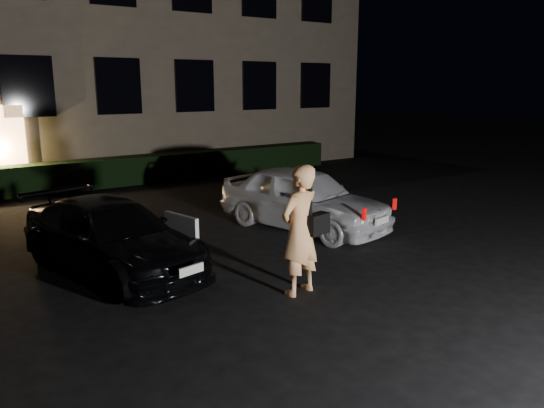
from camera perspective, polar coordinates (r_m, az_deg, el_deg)
ground at (r=8.43m, az=9.91°, el=-8.86°), size 80.00×80.00×0.00m
building at (r=21.48m, az=-20.36°, el=19.89°), size 20.00×8.11×12.00m
hedge at (r=17.19m, az=-15.17°, el=3.49°), size 15.00×0.70×0.85m
sedan at (r=9.29m, az=-16.86°, el=-3.34°), size 2.52×4.33×1.18m
hatch at (r=11.44m, az=3.38°, el=0.63°), size 2.49×4.22×1.35m
man at (r=7.82m, az=3.06°, el=-2.80°), size 0.88×0.61×1.97m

